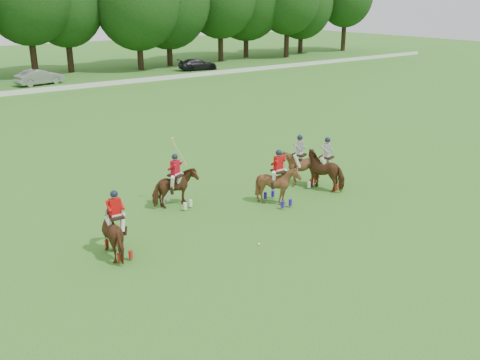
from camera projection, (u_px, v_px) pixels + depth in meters
ground at (272, 263)px, 17.85m from camera, size 180.00×180.00×0.00m
car_mid at (39, 77)px, 52.88m from camera, size 4.84×2.46×1.52m
car_right at (198, 64)px, 63.29m from camera, size 4.91×2.62×1.35m
polo_red_a at (117, 232)px, 18.13m from camera, size 1.24×2.01×2.36m
polo_red_b at (176, 188)px, 22.31m from camera, size 2.00×1.87×2.86m
polo_red_c at (278, 185)px, 22.63m from camera, size 1.46×1.62×2.40m
polo_stripe_a at (326, 170)px, 24.47m from camera, size 1.57×2.24×2.42m
polo_stripe_b at (299, 167)px, 24.81m from camera, size 1.91×2.00×2.44m
polo_ball at (259, 244)px, 19.10m from camera, size 0.09×0.09×0.09m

